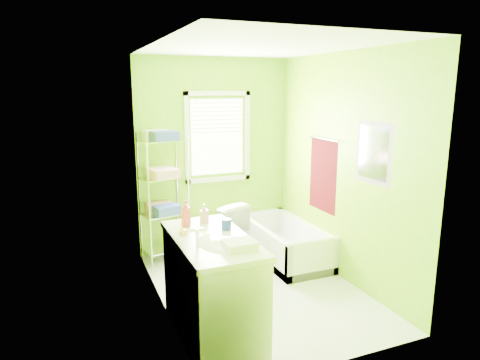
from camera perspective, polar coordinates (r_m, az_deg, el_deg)
name	(u,v)px	position (r m, az deg, el deg)	size (l,w,h in m)	color
ground	(257,288)	(4.94, 2.32, -14.25)	(2.90, 2.90, 0.00)	silver
room_envelope	(259,152)	(4.47, 2.49, 3.80)	(2.14, 2.94, 2.62)	#71A908
window	(218,132)	(5.80, -2.98, 6.37)	(0.92, 0.05, 1.22)	white
door	(190,247)	(3.35, -6.74, -8.84)	(0.09, 0.80, 2.00)	white
right_wall_decor	(341,167)	(5.01, 13.38, 1.75)	(0.04, 1.48, 1.17)	#46080B
bathtub	(285,247)	(5.72, 5.97, -8.85)	(0.70, 1.50, 0.48)	white
toilet	(219,229)	(5.66, -2.76, -6.54)	(0.43, 0.75, 0.77)	white
vanity	(213,284)	(3.92, -3.68, -13.65)	(0.63, 1.24, 1.18)	white
wire_shelf_unit	(164,182)	(5.49, -10.14, -0.29)	(0.62, 0.50, 1.69)	silver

